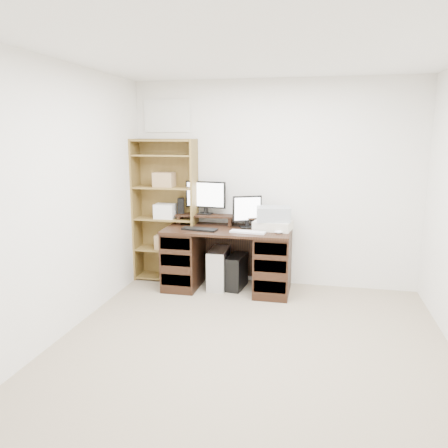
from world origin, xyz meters
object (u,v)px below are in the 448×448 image
(monitor_wide, at_px, (206,196))
(printer, at_px, (273,225))
(bookshelf, at_px, (166,209))
(monitor_small, at_px, (247,210))
(tower_black, at_px, (237,272))
(desk, at_px, (228,258))
(tower_silver, at_px, (219,268))

(monitor_wide, distance_m, printer, 0.94)
(monitor_wide, relative_size, bookshelf, 0.29)
(monitor_wide, height_order, monitor_small, monitor_wide)
(tower_black, bearing_deg, desk, -149.05)
(printer, xyz_separation_m, bookshelf, (-1.38, 0.15, 0.11))
(desk, relative_size, monitor_wide, 2.88)
(monitor_wide, bearing_deg, printer, -6.80)
(tower_silver, bearing_deg, bookshelf, 165.43)
(bookshelf, bearing_deg, printer, -6.33)
(desk, xyz_separation_m, tower_silver, (-0.12, 0.04, -0.15))
(monitor_small, height_order, printer, monitor_small)
(desk, height_order, monitor_small, monitor_small)
(bookshelf, bearing_deg, monitor_small, -5.56)
(monitor_small, relative_size, tower_silver, 0.81)
(printer, xyz_separation_m, tower_silver, (-0.65, -0.02, -0.56))
(tower_silver, bearing_deg, monitor_wide, 133.38)
(monitor_small, distance_m, bookshelf, 1.07)
(tower_black, relative_size, bookshelf, 0.24)
(monitor_wide, height_order, bookshelf, bookshelf)
(monitor_small, xyz_separation_m, tower_black, (-0.11, -0.06, -0.76))
(desk, height_order, tower_silver, desk)
(monitor_small, distance_m, printer, 0.36)
(tower_silver, bearing_deg, desk, -20.72)
(tower_silver, height_order, bookshelf, bookshelf)
(tower_black, xyz_separation_m, bookshelf, (-0.95, 0.17, 0.71))
(desk, bearing_deg, tower_silver, 160.69)
(monitor_small, xyz_separation_m, bookshelf, (-1.06, 0.10, -0.04))
(monitor_small, bearing_deg, monitor_wide, 140.27)
(printer, height_order, bookshelf, bookshelf)
(tower_black, bearing_deg, bookshelf, 176.91)
(monitor_wide, bearing_deg, desk, -31.48)
(monitor_wide, xyz_separation_m, printer, (0.87, -0.20, -0.30))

